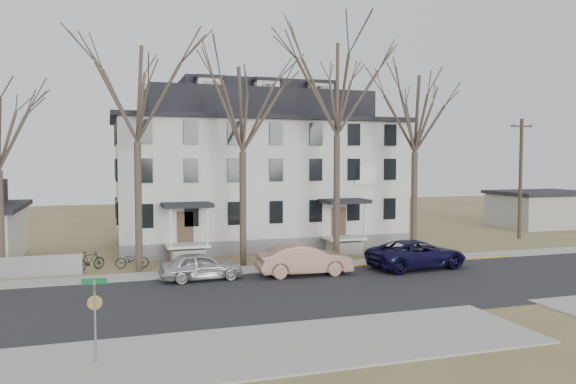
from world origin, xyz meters
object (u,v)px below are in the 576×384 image
object	(u,v)px
tree_center	(337,82)
car_navy	(417,255)
tree_mid_left	(242,103)
tree_far_left	(137,86)
utility_pole_far	(521,177)
bicycle_left	(132,260)
tree_mid_right	(415,108)
bicycle_right	(90,262)
car_tan	(304,260)
street_sign	(95,308)
car_silver	(201,267)
boarding_house	(257,172)

from	to	relation	value
tree_center	car_navy	xyz separation A→B (m)	(3.24, -4.22, -10.27)
tree_mid_left	tree_center	distance (m)	6.18
tree_far_left	car_navy	distance (m)	18.46
tree_mid_left	utility_pole_far	bearing A→B (deg)	10.13
car_navy	bicycle_left	distance (m)	16.39
tree_far_left	tree_center	xyz separation A→B (m)	(12.00, 0.00, 0.74)
tree_mid_right	bicycle_left	distance (m)	20.06
utility_pole_far	bicycle_right	world-z (taller)	utility_pole_far
car_tan	bicycle_right	world-z (taller)	car_tan
car_tan	car_navy	bearing A→B (deg)	-88.85
tree_mid_right	street_sign	xyz separation A→B (m)	(-19.55, -14.52, -7.84)
tree_mid_right	utility_pole_far	world-z (taller)	tree_mid_right
tree_mid_right	tree_mid_left	bearing A→B (deg)	180.00
tree_far_left	car_silver	size ratio (longest dim) A/B	3.21
tree_mid_left	utility_pole_far	size ratio (longest dim) A/B	1.34
tree_far_left	tree_mid_left	bearing A→B (deg)	0.00
boarding_house	car_navy	xyz separation A→B (m)	(6.24, -12.37, -4.57)
tree_mid_left	bicycle_right	distance (m)	12.55
utility_pole_far	street_sign	xyz separation A→B (m)	(-31.55, -18.72, -3.14)
tree_mid_left	car_navy	world-z (taller)	tree_mid_left
boarding_house	bicycle_left	size ratio (longest dim) A/B	11.08
tree_mid_left	bicycle_right	size ratio (longest dim) A/B	7.10
tree_mid_right	street_sign	distance (m)	25.59
tree_mid_left	bicycle_left	distance (m)	11.14
bicycle_right	tree_center	bearing A→B (deg)	-123.21
tree_mid_left	utility_pole_far	xyz separation A→B (m)	(23.50, 4.20, -4.70)
tree_center	tree_mid_right	size ratio (longest dim) A/B	1.15
tree_mid_left	car_navy	bearing A→B (deg)	-24.52
tree_far_left	car_silver	bearing A→B (deg)	-50.46
bicycle_left	tree_far_left	bearing A→B (deg)	-151.15
tree_center	bicycle_right	distance (m)	18.07
utility_pole_far	car_tan	size ratio (longest dim) A/B	1.85
boarding_house	tree_far_left	distance (m)	13.12
boarding_house	bicycle_right	world-z (taller)	boarding_house
bicycle_right	street_sign	world-z (taller)	street_sign
utility_pole_far	car_navy	distance (m)	17.05
utility_pole_far	car_silver	xyz separation A→B (m)	(-26.56, -7.76, -4.18)
car_tan	tree_mid_right	bearing A→B (deg)	-63.28
utility_pole_far	car_navy	world-z (taller)	utility_pole_far
car_tan	bicycle_left	xyz separation A→B (m)	(-8.79, 4.82, -0.35)
boarding_house	utility_pole_far	distance (m)	20.88
tree_mid_left	tree_center	size ratio (longest dim) A/B	0.87
utility_pole_far	car_silver	world-z (taller)	utility_pole_far
car_silver	bicycle_left	xyz separation A→B (m)	(-3.29, 4.36, -0.23)
car_silver	car_navy	xyz separation A→B (m)	(12.31, -0.66, 0.09)
tree_far_left	car_navy	bearing A→B (deg)	-15.46
tree_far_left	car_silver	distance (m)	10.67
bicycle_right	tree_mid_right	bearing A→B (deg)	-122.30
boarding_house	tree_far_left	bearing A→B (deg)	-137.82
tree_center	street_sign	size ratio (longest dim) A/B	5.50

